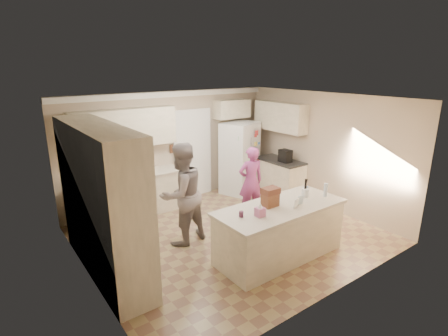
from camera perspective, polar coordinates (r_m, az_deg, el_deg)
floor at (r=6.89m, az=1.07°, el=-10.92°), size 5.20×4.60×0.02m
ceiling at (r=6.14m, az=1.20°, el=11.34°), size 5.20×4.60×0.02m
wall_back at (r=8.28m, az=-8.62°, el=3.32°), size 5.20×0.02×2.60m
wall_front at (r=4.87m, az=17.95°, el=-6.81°), size 5.20×0.02×2.60m
wall_left at (r=5.32m, az=-21.95°, el=-5.25°), size 0.02×4.60×2.60m
wall_right at (r=8.19m, az=15.83°, el=2.72°), size 0.02×4.60×2.60m
crown_back at (r=8.05m, az=-8.83°, el=11.81°), size 5.20×0.08×0.12m
pantry_bank at (r=5.61m, az=-19.29°, el=-5.20°), size 0.60×2.60×2.35m
back_base_cab at (r=7.81m, az=-14.76°, el=-4.47°), size 2.20×0.60×0.88m
back_countertop at (r=7.65m, az=-14.98°, el=-1.27°), size 2.24×0.63×0.04m
back_upper_cab at (r=7.54m, az=-15.92°, el=6.24°), size 2.20×0.35×0.80m
doorway_opening at (r=8.58m, az=-5.21°, el=2.17°), size 0.90×0.06×2.10m
doorway_casing at (r=8.55m, az=-5.08°, el=2.13°), size 1.02×0.03×2.22m
wall_frame_upper at (r=8.21m, az=-8.44°, el=4.99°), size 0.15×0.02×0.20m
wall_frame_lower at (r=8.26m, az=-8.36°, el=3.16°), size 0.15×0.02×0.20m
refrigerator at (r=8.85m, az=2.58°, el=1.68°), size 1.09×0.97×1.80m
fridge_seam at (r=8.59m, az=4.06°, el=1.19°), size 0.02×0.02×1.78m
fridge_dispenser at (r=8.38m, az=2.99°, el=2.59°), size 0.22×0.03×0.35m
fridge_handle_l at (r=8.51m, az=3.89°, el=2.09°), size 0.02×0.02×0.85m
fridge_handle_r at (r=8.57m, az=4.40°, el=2.18°), size 0.02×0.02×0.85m
over_fridge_cab at (r=8.87m, az=1.32°, el=9.61°), size 0.95×0.35×0.45m
right_base_cab at (r=8.83m, az=9.07°, el=-1.68°), size 0.60×1.20×0.88m
right_countertop at (r=8.69m, az=9.16°, el=1.19°), size 0.63×1.24×0.04m
right_upper_cab at (r=8.71m, az=9.17°, el=8.29°), size 0.35×1.50×0.70m
coffee_maker at (r=8.48m, az=9.97°, el=1.97°), size 0.22×0.28×0.30m
island_base at (r=6.07m, az=9.03°, el=-10.36°), size 2.20×0.90×0.88m
island_top at (r=5.88m, az=9.24°, el=-6.36°), size 2.28×0.96×0.05m
utensil_crock at (r=6.32m, az=13.12°, el=-3.94°), size 0.13×0.13×0.15m
tissue_box at (r=5.42m, az=5.90°, el=-7.15°), size 0.13×0.13×0.14m
tissue_plume at (r=5.38m, az=5.94°, el=-6.08°), size 0.08×0.08×0.08m
dollhouse_body at (r=5.79m, az=7.54°, el=-5.18°), size 0.26×0.18×0.22m
dollhouse_roof at (r=5.74m, az=7.60°, el=-3.70°), size 0.28×0.20×0.10m
jam_jar at (r=5.38m, az=2.82°, el=-7.54°), size 0.07×0.07×0.09m
greeting_card_a at (r=5.82m, az=11.73°, el=-5.63°), size 0.12×0.06×0.16m
greeting_card_b at (r=5.95m, az=12.35°, el=-5.15°), size 0.12×0.05×0.16m
water_bottle at (r=6.42m, az=16.26°, el=-3.46°), size 0.07×0.07×0.24m
shaker_salt at (r=6.56m, az=12.96°, el=-3.46°), size 0.05×0.05×0.09m
shaker_pepper at (r=6.61m, az=13.36°, el=-3.33°), size 0.05×0.05×0.09m
teen_boy at (r=6.30m, az=-6.91°, el=-4.28°), size 1.03×0.87×1.88m
teen_girl at (r=7.50m, az=4.39°, el=-2.21°), size 0.63×0.50×1.53m
fridge_magnets at (r=8.58m, az=4.10°, el=1.17°), size 0.76×0.02×1.44m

